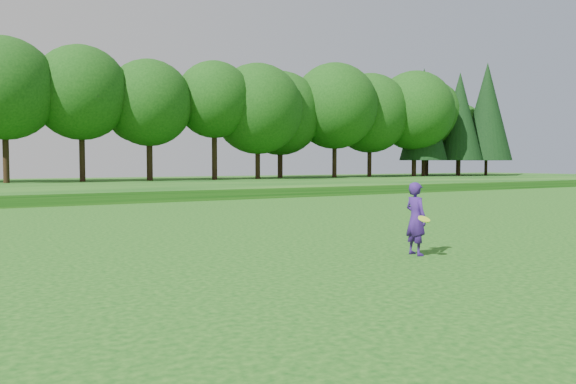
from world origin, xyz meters
TOP-DOWN VIEW (x-y plane):
  - ground at (0.00, 0.00)m, footprint 140.00×140.00m
  - berm at (0.00, 34.00)m, footprint 130.00×30.00m
  - walking_path at (0.00, 20.00)m, footprint 130.00×1.60m
  - treeline at (0.00, 38.00)m, footprint 104.00×7.00m
  - woman at (1.88, -0.50)m, footprint 0.56×0.91m

SIDE VIEW (x-z plane):
  - ground at x=0.00m, z-range 0.00..0.00m
  - walking_path at x=0.00m, z-range 0.00..0.04m
  - berm at x=0.00m, z-range 0.00..0.60m
  - woman at x=1.88m, z-range 0.00..1.68m
  - treeline at x=0.00m, z-range 0.60..15.60m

